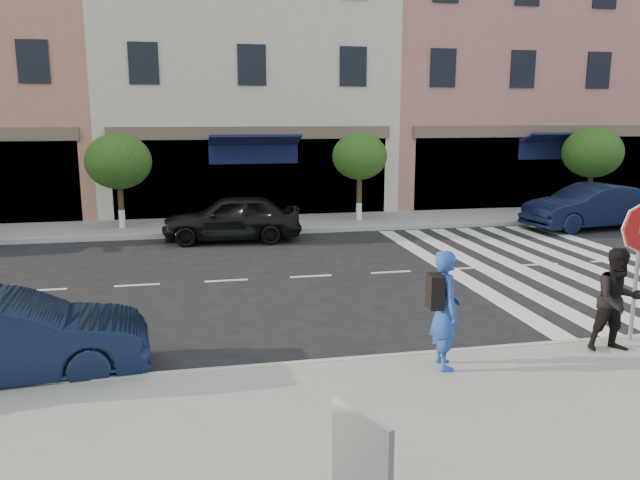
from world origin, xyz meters
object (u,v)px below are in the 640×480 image
at_px(photographer, 446,310).
at_px(car_near_mid, 6,339).
at_px(walker, 618,300).
at_px(car_far_right, 590,207).
at_px(poster_board, 361,478).
at_px(car_far_mid, 232,218).

xyz_separation_m(photographer, car_near_mid, (-6.22, 1.07, -0.38)).
bearing_deg(photographer, walker, -82.56).
bearing_deg(car_far_right, walker, -40.32).
xyz_separation_m(walker, car_near_mid, (-9.08, 1.00, -0.32)).
relative_size(walker, car_near_mid, 0.42).
bearing_deg(poster_board, car_far_mid, 69.03).
xyz_separation_m(photographer, car_far_mid, (-2.41, 10.75, -0.31)).
relative_size(poster_board, car_near_mid, 0.31).
xyz_separation_m(photographer, walker, (2.86, 0.07, -0.05)).
bearing_deg(car_near_mid, walker, -102.29).
xyz_separation_m(car_near_mid, car_far_mid, (3.81, 9.69, 0.06)).
height_order(photographer, car_far_mid, photographer).
height_order(poster_board, car_far_mid, car_far_mid).
bearing_deg(walker, poster_board, -140.70).
bearing_deg(car_far_mid, walker, 29.81).
distance_m(poster_board, car_far_right, 18.18).
relative_size(photographer, car_near_mid, 0.44).
bearing_deg(photographer, poster_board, 153.59).
relative_size(poster_board, car_far_mid, 0.29).
bearing_deg(car_far_mid, car_far_right, 92.13).
bearing_deg(car_far_right, photographer, -49.96).
bearing_deg(walker, car_far_mid, 120.84).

